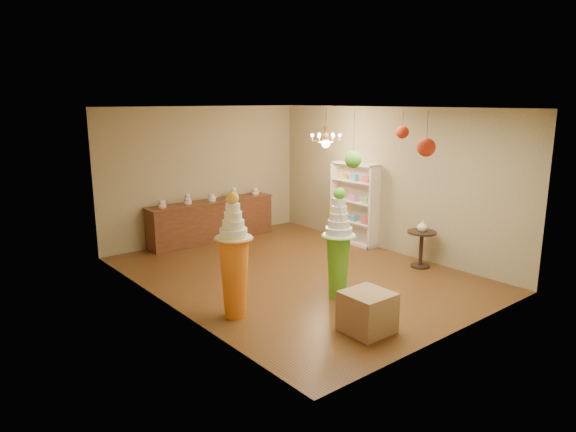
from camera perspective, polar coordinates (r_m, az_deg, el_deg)
floor at (r=9.52m, az=0.96°, el=-6.43°), size 6.50×6.50×0.00m
ceiling at (r=8.99m, az=1.04°, el=11.93°), size 6.50×6.50×0.00m
wall_back at (r=11.78m, az=-9.29°, el=4.64°), size 5.00×0.04×3.00m
wall_front at (r=7.03m, az=18.36°, el=-1.31°), size 5.00×0.04×3.00m
wall_left at (r=7.79m, az=-13.18°, el=0.34°), size 0.04×6.50×3.00m
wall_right at (r=10.90m, az=11.11°, el=3.93°), size 0.04×6.50×3.00m
pedestal_green at (r=8.26m, az=5.60°, el=-4.05°), size 0.61×0.61×1.80m
pedestal_orange at (r=7.52m, az=-5.99°, el=-5.70°), size 0.64×0.64×1.87m
burlap_riser at (r=7.27m, az=8.81°, el=-10.48°), size 0.63×0.63×0.56m
sideboard at (r=11.73m, az=-8.43°, el=-0.44°), size 3.04×0.54×1.16m
shelving_unit at (r=11.41m, az=7.38°, el=1.39°), size 0.33×1.20×1.80m
round_table at (r=10.10m, az=14.60°, el=-3.03°), size 0.63×0.63×0.70m
vase at (r=10.01m, az=14.71°, el=-1.08°), size 0.25×0.25×0.21m
pom_red_left at (r=7.15m, az=15.11°, el=7.37°), size 0.25×0.25×0.61m
pom_green_mid at (r=7.91m, az=7.25°, el=6.27°), size 0.26×0.26×0.88m
pom_red_right at (r=7.03m, az=12.60°, el=9.08°), size 0.17×0.17×0.37m
chandelier at (r=10.76m, az=4.23°, el=8.32°), size 0.81×0.81×0.85m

